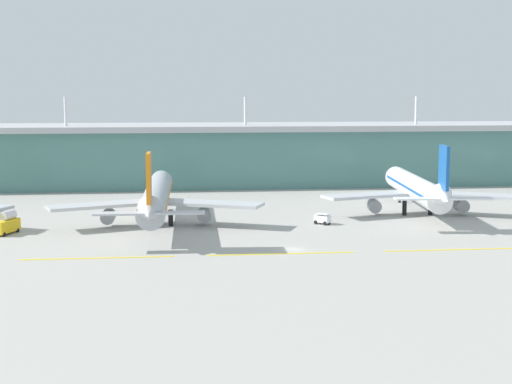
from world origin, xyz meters
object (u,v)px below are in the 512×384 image
object	(u,v)px
fuel_truck	(6,224)
baggage_cart	(322,219)
airliner_far_middle	(417,189)
airliner_near_middle	(156,197)

from	to	relation	value
fuel_truck	baggage_cart	distance (m)	69.78
airliner_far_middle	fuel_truck	bearing A→B (deg)	-170.55
airliner_far_middle	baggage_cart	distance (m)	28.94
airliner_near_middle	airliner_far_middle	world-z (taller)	same
airliner_far_middle	airliner_near_middle	bearing A→B (deg)	-172.62
airliner_near_middle	fuel_truck	bearing A→B (deg)	-166.46
airliner_far_middle	baggage_cart	size ratio (longest dim) A/B	15.33
airliner_near_middle	baggage_cart	distance (m)	38.34
baggage_cart	fuel_truck	bearing A→B (deg)	-176.44
airliner_far_middle	baggage_cart	xyz separation A→B (m)	(-26.00, -11.59, -5.18)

